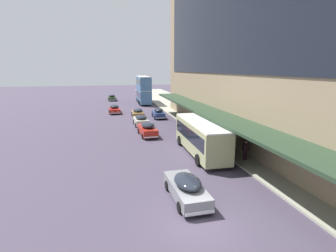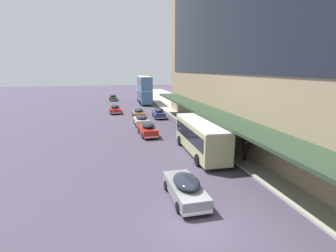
% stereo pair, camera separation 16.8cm
% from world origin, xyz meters
% --- Properties ---
extents(ground, '(240.00, 240.00, 0.00)m').
position_xyz_m(ground, '(0.00, 0.00, 0.00)').
color(ground, '#453C4E').
extents(transit_bus_kerbside_front, '(2.79, 9.67, 3.16)m').
position_xyz_m(transit_bus_kerbside_front, '(3.98, 11.06, 1.82)').
color(transit_bus_kerbside_front, tan).
rests_on(transit_bus_kerbside_front, ground).
extents(transit_bus_kerbside_rear, '(2.90, 11.10, 6.26)m').
position_xyz_m(transit_bus_kerbside_rear, '(3.78, 49.41, 3.37)').
color(transit_bus_kerbside_rear, teal).
rests_on(transit_bus_kerbside_rear, ground).
extents(sedan_oncoming_front, '(1.98, 4.95, 1.60)m').
position_xyz_m(sedan_oncoming_front, '(0.09, 2.77, 0.78)').
color(sedan_oncoming_front, gray).
rests_on(sedan_oncoming_front, ground).
extents(sedan_trailing_mid, '(1.88, 4.62, 1.67)m').
position_xyz_m(sedan_trailing_mid, '(3.63, 30.39, 0.81)').
color(sedan_trailing_mid, navy).
rests_on(sedan_trailing_mid, ground).
extents(sedan_second_near, '(2.00, 4.52, 1.46)m').
position_xyz_m(sedan_second_near, '(0.41, 32.02, 0.73)').
color(sedan_second_near, '#9E743E').
rests_on(sedan_second_near, ground).
extents(sedan_trailing_near, '(2.00, 4.97, 1.51)m').
position_xyz_m(sedan_trailing_near, '(-3.34, 56.99, 0.75)').
color(sedan_trailing_near, '#233617').
rests_on(sedan_trailing_near, ground).
extents(sedan_second_mid, '(2.07, 4.65, 1.53)m').
position_xyz_m(sedan_second_mid, '(-3.32, 36.89, 0.75)').
color(sedan_second_mid, '#AE1D14').
rests_on(sedan_second_mid, ground).
extents(sedan_far_back, '(1.99, 4.30, 1.51)m').
position_xyz_m(sedan_far_back, '(0.07, 25.17, 0.75)').
color(sedan_far_back, beige).
rests_on(sedan_far_back, ground).
extents(sedan_oncoming_rear, '(2.05, 4.79, 1.69)m').
position_xyz_m(sedan_oncoming_rear, '(0.11, 19.11, 0.82)').
color(sedan_oncoming_rear, '#A62319').
rests_on(sedan_oncoming_rear, ground).
extents(pedestrian_at_kerb, '(0.62, 0.33, 1.86)m').
position_xyz_m(pedestrian_at_kerb, '(7.06, 8.09, 1.18)').
color(pedestrian_at_kerb, black).
rests_on(pedestrian_at_kerb, sidewalk_kerb).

